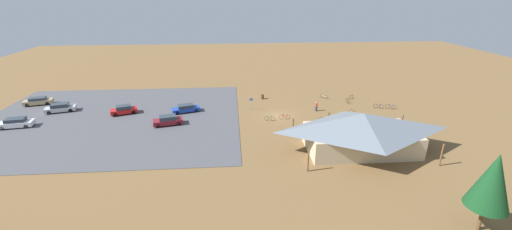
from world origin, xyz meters
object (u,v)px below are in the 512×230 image
Objects in this scene: bicycle_silver_yard_front at (353,113)px; car_silver_back_corner at (60,108)px; bicycle_orange_lone_west at (347,101)px; bicycle_teal_front_row at (323,120)px; lot_sign at (251,102)px; bicycle_purple_edge_north at (378,106)px; bicycle_black_trailside at (329,115)px; car_tan_front_row at (38,101)px; car_red_inner_stall at (124,110)px; car_white_second_row at (16,123)px; visitor_near_lot at (316,106)px; bicycle_green_near_porch at (270,118)px; bicycle_red_by_bin at (285,117)px; bicycle_yellow_yard_left at (351,97)px; bike_pavilion at (362,130)px; bicycle_blue_mid_cluster at (391,107)px; car_maroon_near_entry at (168,120)px; pine_mideast at (493,181)px; car_blue_aisle_side at (186,108)px; bicycle_white_edge_south at (324,96)px; trash_bin at (262,97)px.

car_silver_back_corner reaches higher than bicycle_silver_yard_front.
bicycle_teal_front_row is at bearing 50.79° from bicycle_orange_lone_west.
lot_sign is 22.58m from bicycle_purple_edge_north.
bicycle_orange_lone_west is 8.88m from bicycle_black_trailside.
car_red_inner_stall is (-16.99, 6.01, 0.03)m from car_tan_front_row.
car_white_second_row is 2.97× the size of visitor_near_lot.
bicycle_black_trailside is 3.48m from visitor_near_lot.
car_tan_front_row reaches higher than bicycle_purple_edge_north.
bicycle_red_by_bin is at bearing -169.26° from bicycle_green_near_porch.
bicycle_yellow_yard_left is at bearing -62.33° from bicycle_purple_edge_north.
bike_pavilion is at bearing 97.45° from visitor_near_lot.
bicycle_silver_yard_front reaches higher than bicycle_orange_lone_west.
bicycle_purple_edge_north is at bearing -11.39° from bicycle_blue_mid_cluster.
car_silver_back_corner is at bearing -10.35° from bicycle_teal_front_row.
bicycle_red_by_bin is 0.38× the size of car_maroon_near_entry.
bicycle_purple_edge_north is (-2.96, 5.64, 0.05)m from bicycle_yellow_yard_left.
bicycle_purple_edge_north is at bearing -98.90° from pine_mideast.
bicycle_silver_yard_front is 0.35× the size of car_blue_aisle_side.
car_red_inner_stall is (39.59, 2.68, 0.39)m from bicycle_orange_lone_west.
pine_mideast is 4.76× the size of bicycle_purple_edge_north.
bicycle_blue_mid_cluster reaches higher than bicycle_teal_front_row.
car_white_second_row reaches higher than bicycle_green_near_porch.
bicycle_purple_edge_north is 55.27m from car_silver_back_corner.
car_silver_back_corner is at bearing -117.50° from car_white_second_row.
bicycle_yellow_yard_left is 17.28m from bicycle_red_by_bin.
bicycle_white_edge_south is 0.77× the size of bicycle_orange_lone_west.
bicycle_purple_edge_north is (-11.59, -5.43, 0.05)m from bicycle_teal_front_row.
bicycle_white_edge_south is at bearing -158.17° from car_maroon_near_entry.
bicycle_black_trailside is at bearing -177.42° from car_maroon_near_entry.
trash_bin is at bearing -4.29° from bicycle_yellow_yard_left.
lot_sign is (13.11, -16.31, -1.47)m from bike_pavilion.
car_maroon_near_entry is at bearing 177.95° from car_white_second_row.
bicycle_purple_edge_north is (-9.42, -15.25, -2.48)m from bike_pavilion.
car_tan_front_row is (43.62, -10.44, 0.34)m from bicycle_red_by_bin.
bicycle_orange_lone_west is 0.35× the size of car_tan_front_row.
bicycle_silver_yard_front is at bearing 78.55° from bicycle_orange_lone_west.
car_silver_back_corner is (35.21, 4.39, 0.32)m from trash_bin.
car_maroon_near_entry is (-8.25, 5.41, 0.01)m from car_red_inner_stall.
bicycle_black_trailside is at bearing 168.64° from car_tan_front_row.
car_silver_back_corner reaches higher than bicycle_blue_mid_cluster.
bicycle_orange_lone_west is at bearing -129.21° from bicycle_teal_front_row.
bicycle_black_trailside is 25.82m from car_maroon_near_entry.
bicycle_purple_edge_north is 33.77m from car_blue_aisle_side.
bicycle_silver_yard_front is 0.98× the size of bicycle_red_by_bin.
bicycle_purple_edge_north is 11.37m from visitor_near_lot.
lot_sign is 1.64× the size of bicycle_white_edge_south.
car_tan_front_row is at bearing -19.48° from car_red_inner_stall.
bicycle_green_near_porch is 24.66m from car_red_inner_stall.
bicycle_teal_front_row is 0.99× the size of bicycle_purple_edge_north.
car_maroon_near_entry is at bearing -1.53° from bicycle_teal_front_row.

